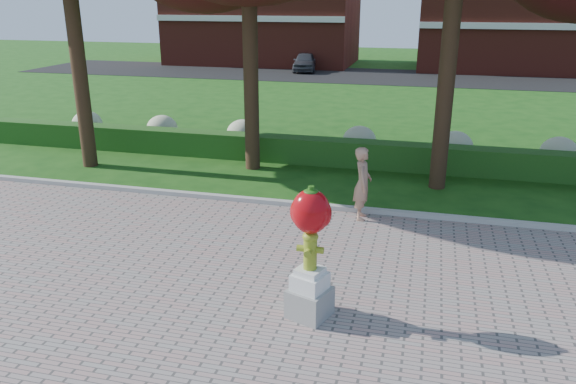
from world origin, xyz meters
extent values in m
plane|color=#184812|center=(0.00, 0.00, 0.00)|extent=(100.00, 100.00, 0.00)
cube|color=gray|center=(0.00, -4.00, 0.02)|extent=(40.00, 14.00, 0.04)
cube|color=#ADADA5|center=(0.00, 3.00, 0.07)|extent=(40.00, 0.18, 0.15)
cube|color=#154A18|center=(0.00, 7.00, 0.40)|extent=(24.00, 0.70, 0.80)
ellipsoid|color=#ABAE85|center=(-9.00, 8.00, 0.55)|extent=(1.10, 1.10, 0.99)
ellipsoid|color=#ABAE85|center=(-6.00, 8.00, 0.55)|extent=(1.10, 1.10, 0.99)
ellipsoid|color=#ABAE85|center=(-3.00, 8.00, 0.55)|extent=(1.10, 1.10, 0.99)
ellipsoid|color=#ABAE85|center=(1.00, 8.00, 0.55)|extent=(1.10, 1.10, 0.99)
ellipsoid|color=#ABAE85|center=(4.00, 8.00, 0.55)|extent=(1.10, 1.10, 0.99)
ellipsoid|color=#ABAE85|center=(7.00, 8.00, 0.55)|extent=(1.10, 1.10, 0.99)
cube|color=black|center=(0.00, 28.00, 0.01)|extent=(50.00, 8.00, 0.02)
cube|color=maroon|center=(-10.00, 34.00, 3.50)|extent=(14.00, 8.00, 7.00)
cube|color=maroon|center=(8.00, 34.00, 3.20)|extent=(12.00, 8.00, 6.40)
cylinder|color=black|center=(-7.00, 5.00, 3.36)|extent=(0.44, 0.44, 6.72)
cylinder|color=black|center=(-2.00, 6.00, 3.08)|extent=(0.44, 0.44, 6.16)
cylinder|color=black|center=(3.50, 5.50, 3.64)|extent=(0.44, 0.44, 7.28)
cube|color=gray|center=(1.50, -1.90, 0.28)|extent=(0.78, 0.78, 0.49)
cube|color=silver|center=(1.50, -1.90, 0.67)|extent=(0.63, 0.63, 0.27)
cube|color=silver|center=(1.50, -1.90, 0.85)|extent=(0.50, 0.50, 0.10)
cylinder|color=olive|center=(1.50, -1.90, 1.18)|extent=(0.22, 0.22, 0.55)
ellipsoid|color=olive|center=(1.50, -1.90, 1.45)|extent=(0.25, 0.25, 0.18)
cylinder|color=olive|center=(1.35, -1.90, 1.24)|extent=(0.12, 0.11, 0.11)
cylinder|color=olive|center=(1.66, -1.90, 1.24)|extent=(0.12, 0.11, 0.11)
cylinder|color=olive|center=(1.50, -2.05, 1.24)|extent=(0.12, 0.12, 0.12)
cylinder|color=olive|center=(1.50, -1.90, 1.53)|extent=(0.08, 0.08, 0.05)
ellipsoid|color=#AB090E|center=(1.50, -1.90, 1.87)|extent=(0.61, 0.55, 0.71)
ellipsoid|color=#AB090E|center=(1.33, -1.90, 1.85)|extent=(0.30, 0.30, 0.45)
ellipsoid|color=#AB090E|center=(1.68, -1.90, 1.85)|extent=(0.30, 0.30, 0.45)
cylinder|color=#255C15|center=(1.50, -1.90, 2.23)|extent=(0.10, 0.10, 0.12)
ellipsoid|color=#255C15|center=(1.50, -1.90, 2.20)|extent=(0.24, 0.24, 0.08)
imported|color=tan|center=(1.78, 2.59, 0.90)|extent=(0.46, 0.66, 1.73)
imported|color=#45474D|center=(-5.63, 29.37, 0.67)|extent=(2.05, 3.99, 1.30)
camera|label=1|loc=(3.16, -9.77, 5.00)|focal=35.00mm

